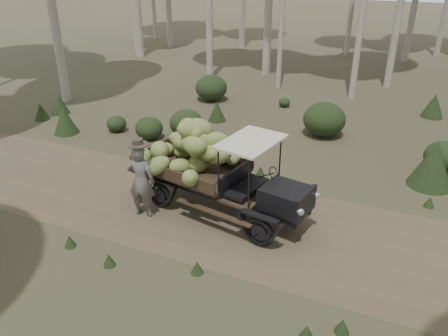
{
  "coord_description": "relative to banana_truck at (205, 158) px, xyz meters",
  "views": [
    {
      "loc": [
        2.21,
        -8.48,
        5.94
      ],
      "look_at": [
        -1.6,
        0.27,
        1.24
      ],
      "focal_mm": 35.0,
      "sensor_mm": 36.0,
      "label": 1
    }
  ],
  "objects": [
    {
      "name": "ground",
      "position": [
        2.13,
        -0.33,
        -1.37
      ],
      "size": [
        120.0,
        120.0,
        0.0
      ],
      "primitive_type": "plane",
      "color": "#473D2B",
      "rests_on": "ground"
    },
    {
      "name": "farmer",
      "position": [
        -1.26,
        -1.0,
        -0.39
      ],
      "size": [
        0.75,
        0.58,
        2.07
      ],
      "rotation": [
        0.0,
        0.0,
        3.29
      ],
      "color": "#56534F",
      "rests_on": "ground"
    },
    {
      "name": "banana_truck",
      "position": [
        0.0,
        0.0,
        0.0
      ],
      "size": [
        4.87,
        2.57,
        2.39
      ],
      "rotation": [
        0.0,
        0.0,
        -0.19
      ],
      "color": "black",
      "rests_on": "ground"
    },
    {
      "name": "undergrowth",
      "position": [
        2.82,
        1.3,
        -0.82
      ],
      "size": [
        19.64,
        21.97,
        1.35
      ],
      "color": "#233319",
      "rests_on": "ground"
    },
    {
      "name": "dirt_track",
      "position": [
        2.13,
        -0.33,
        -1.36
      ],
      "size": [
        70.0,
        4.0,
        0.01
      ],
      "primitive_type": "cube",
      "color": "brown",
      "rests_on": "ground"
    }
  ]
}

